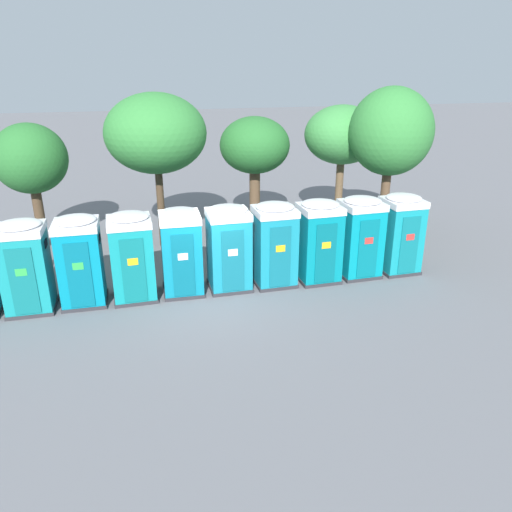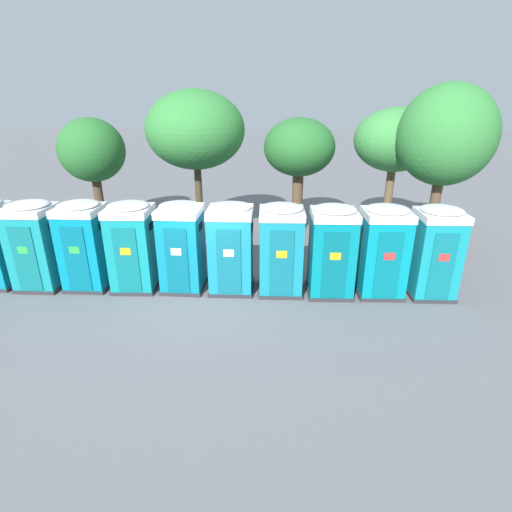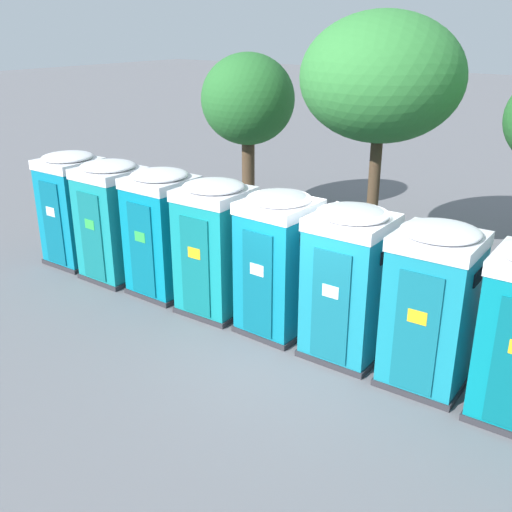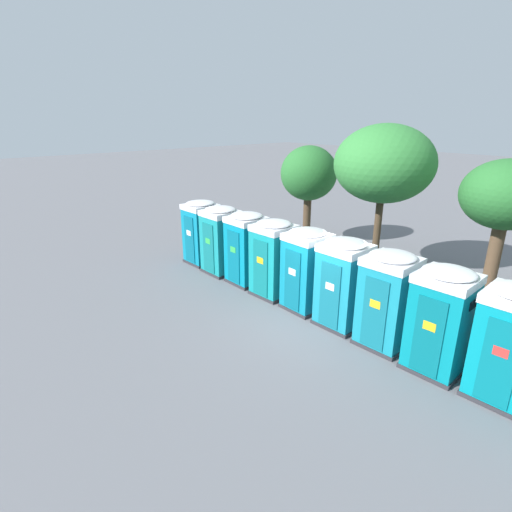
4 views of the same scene
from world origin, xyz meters
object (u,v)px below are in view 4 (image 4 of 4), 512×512
portapotty_2 (246,248)px  street_tree_4 (384,164)px  portapotty_7 (441,320)px  portapotty_8 (510,344)px  portapotty_1 (221,240)px  portapotty_3 (273,258)px  portapotty_5 (343,283)px  portapotty_4 (306,269)px  street_tree_0 (309,174)px  portapotty_0 (201,232)px  portapotty_6 (387,300)px  street_tree_2 (506,197)px

portapotty_2 → street_tree_4: 5.66m
portapotty_7 → portapotty_8: bearing=2.7°
portapotty_1 → portapotty_3: same height
portapotty_2 → portapotty_7: same height
portapotty_1 → portapotty_5: bearing=1.0°
portapotty_4 → street_tree_0: street_tree_0 is taller
portapotty_5 → street_tree_0: (-5.99, 5.20, 1.92)m
street_tree_4 → portapotty_0: bearing=-140.9°
portapotty_2 → portapotty_4: same height
portapotty_6 → street_tree_2: (0.65, 5.17, 2.07)m
portapotty_8 → portapotty_4: bearing=179.8°
portapotty_3 → portapotty_7: same height
portapotty_1 → portapotty_8: 9.73m
portapotty_2 → portapotty_5: same height
portapotty_3 → street_tree_2: size_ratio=0.57×
portapotty_1 → portapotty_7: bearing=0.2°
portapotty_1 → portapotty_8: (9.73, 0.09, 0.00)m
portapotty_0 → street_tree_4: bearing=39.1°
portapotty_1 → portapotty_7: 8.34m
portapotty_6 → street_tree_2: street_tree_2 is taller
street_tree_4 → portapotty_3: bearing=-104.4°
portapotty_0 → portapotty_1: bearing=-2.4°
portapotty_2 → portapotty_8: size_ratio=1.00×
portapotty_3 → street_tree_0: street_tree_0 is taller
portapotty_1 → street_tree_0: size_ratio=0.57×
portapotty_5 → portapotty_1: bearing=-179.0°
portapotty_8 → street_tree_4: street_tree_4 is taller
street_tree_2 → portapotty_4: bearing=-123.8°
portapotty_0 → street_tree_2: 10.59m
portapotty_4 → portapotty_7: bearing=-1.2°
portapotty_1 → street_tree_4: street_tree_4 is taller
portapotty_2 → street_tree_2: bearing=39.7°
portapotty_6 → street_tree_0: (-7.38, 5.21, 1.92)m
portapotty_5 → portapotty_7: size_ratio=1.00×
portapotty_8 → portapotty_3: bearing=-179.8°
portapotty_0 → portapotty_6: size_ratio=1.00×
portapotty_4 → portapotty_8: bearing=-0.2°
portapotty_6 → street_tree_2: bearing=82.8°
portapotty_2 → portapotty_1: bearing=-176.6°
portapotty_3 → portapotty_0: bearing=-180.0°
portapotty_1 → portapotty_2: 1.39m
portapotty_4 → street_tree_2: bearing=56.2°
portapotty_0 → portapotty_1: size_ratio=1.00×
portapotty_6 → portapotty_7: 1.39m
street_tree_0 → portapotty_3: bearing=-58.5°
portapotty_3 → street_tree_4: size_ratio=0.47×
portapotty_2 → portapotty_6: 5.56m
portapotty_3 → portapotty_5: size_ratio=1.00×
portapotty_6 → portapotty_4: bearing=179.3°
portapotty_4 → portapotty_1: bearing=-178.5°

